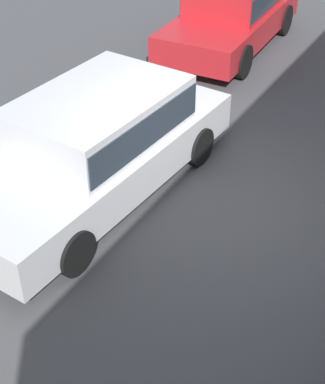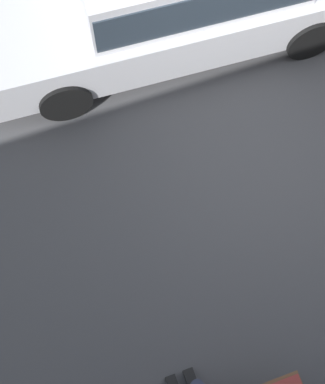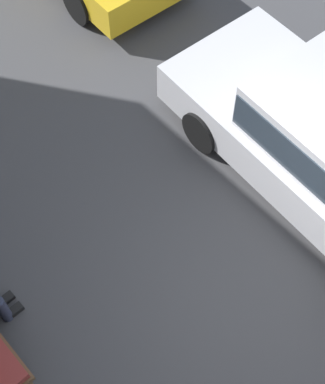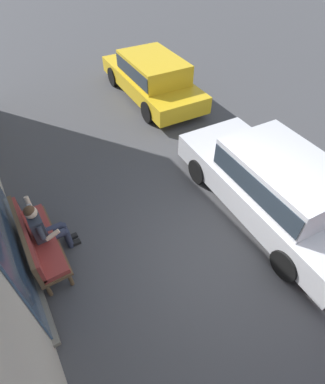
# 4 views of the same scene
# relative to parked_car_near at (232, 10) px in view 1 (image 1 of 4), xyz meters

# --- Properties ---
(ground_plane) EXTENTS (60.00, 60.00, 0.00)m
(ground_plane) POSITION_rel_parked_car_near_xyz_m (5.41, 2.37, -0.81)
(ground_plane) COLOR #424244
(parked_car_near) EXTENTS (4.30, 1.97, 1.48)m
(parked_car_near) POSITION_rel_parked_car_near_xyz_m (0.00, 0.00, 0.00)
(parked_car_near) COLOR red
(parked_car_near) RESTS_ON ground_plane
(parked_car_mid) EXTENTS (4.79, 2.12, 1.47)m
(parked_car_mid) POSITION_rel_parked_car_near_xyz_m (5.81, 0.62, -0.01)
(parked_car_mid) COLOR silver
(parked_car_mid) RESTS_ON ground_plane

